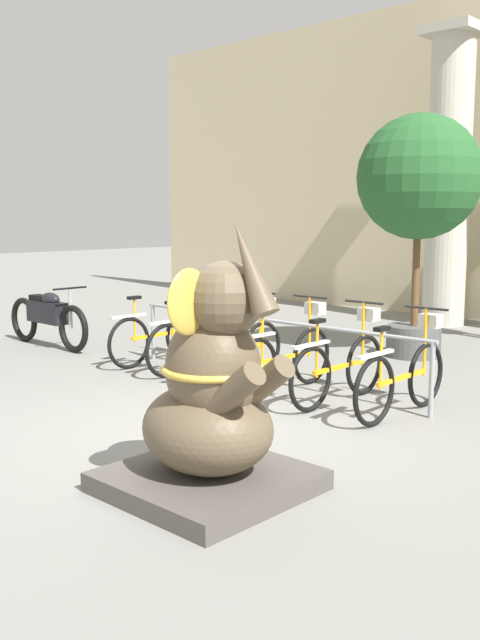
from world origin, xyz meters
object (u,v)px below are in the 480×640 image
(bicycle_0, at_px, (160,333))
(bicycle_2, at_px, (237,347))
(elephant_statue, at_px, (212,402))
(bicycle_3, at_px, (287,355))
(bicycle_4, at_px, (341,364))
(motorcycle, at_px, (48,316))
(bicycle_5, at_px, (403,375))
(bicycle_1, at_px, (198,339))
(potted_tree, at_px, (419,185))

(bicycle_0, distance_m, bicycle_2, 1.47)
(bicycle_0, distance_m, elephant_statue, 4.59)
(bicycle_3, bearing_deg, elephant_statue, -60.23)
(elephant_statue, bearing_deg, bicycle_0, 144.32)
(bicycle_0, distance_m, bicycle_4, 2.94)
(elephant_statue, xyz_separation_m, motorcycle, (-5.85, 2.30, -0.20))
(bicycle_0, relative_size, elephant_statue, 0.84)
(elephant_statue, bearing_deg, bicycle_5, 91.15)
(bicycle_1, relative_size, elephant_statue, 0.84)
(bicycle_5, distance_m, elephant_statue, 2.68)
(motorcycle, xyz_separation_m, potted_tree, (4.35, 3.11, 1.89))
(bicycle_5, distance_m, potted_tree, 3.66)
(bicycle_4, bearing_deg, bicycle_5, 1.01)
(bicycle_4, bearing_deg, bicycle_1, 179.47)
(bicycle_0, relative_size, bicycle_1, 1.00)
(bicycle_4, relative_size, motorcycle, 0.80)
(bicycle_1, xyz_separation_m, potted_tree, (1.49, 2.73, 1.95))
(bicycle_0, relative_size, bicycle_2, 1.00)
(bicycle_0, height_order, bicycle_4, same)
(elephant_statue, height_order, motorcycle, elephant_statue)
(motorcycle, distance_m, potted_tree, 5.67)
(bicycle_1, bearing_deg, potted_tree, 61.40)
(bicycle_1, height_order, bicycle_3, same)
(bicycle_0, relative_size, bicycle_5, 1.00)
(bicycle_4, relative_size, elephant_statue, 0.84)
(bicycle_4, bearing_deg, elephant_statue, -73.46)
(bicycle_3, distance_m, motorcycle, 4.35)
(bicycle_1, distance_m, potted_tree, 3.67)
(elephant_statue, distance_m, motorcycle, 6.29)
(bicycle_0, bearing_deg, bicycle_5, -0.12)
(bicycle_0, bearing_deg, bicycle_1, -0.02)
(bicycle_3, bearing_deg, bicycle_5, 0.23)
(bicycle_2, relative_size, bicycle_5, 1.00)
(bicycle_1, distance_m, bicycle_2, 0.74)
(bicycle_4, relative_size, potted_tree, 0.49)
(bicycle_4, relative_size, bicycle_5, 1.00)
(bicycle_5, relative_size, motorcycle, 0.80)
(bicycle_2, bearing_deg, bicycle_4, 1.03)
(bicycle_3, bearing_deg, bicycle_2, -177.40)
(bicycle_5, xyz_separation_m, elephant_statue, (0.05, -2.67, 0.25))
(bicycle_1, distance_m, bicycle_5, 2.94)
(bicycle_0, distance_m, bicycle_5, 3.67)
(bicycle_4, height_order, elephant_statue, elephant_statue)
(elephant_statue, bearing_deg, bicycle_1, 138.20)
(bicycle_2, relative_size, bicycle_4, 1.00)
(bicycle_5, xyz_separation_m, motorcycle, (-5.80, -0.37, 0.05))
(bicycle_2, xyz_separation_m, potted_tree, (0.75, 2.78, 1.95))
(bicycle_3, bearing_deg, bicycle_4, -0.55)
(bicycle_1, bearing_deg, motorcycle, -172.51)
(bicycle_0, bearing_deg, bicycle_2, -1.84)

